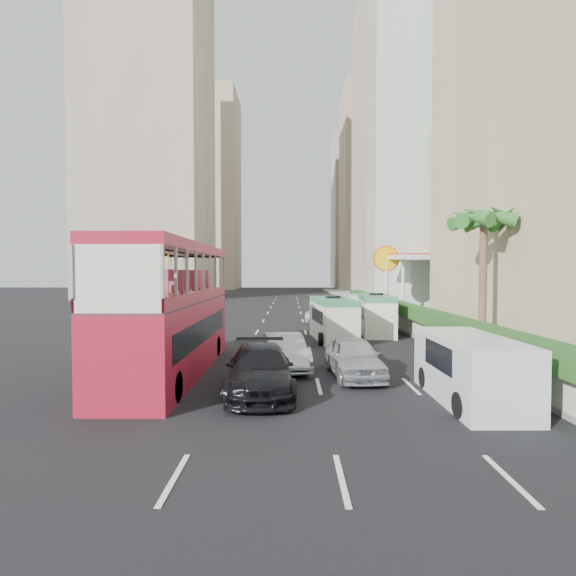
{
  "coord_description": "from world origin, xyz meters",
  "views": [
    {
      "loc": [
        -1.37,
        -17.43,
        3.95
      ],
      "look_at": [
        -1.5,
        4.0,
        3.2
      ],
      "focal_mm": 28.0,
      "sensor_mm": 36.0,
      "label": 1
    }
  ],
  "objects_px": {
    "car_silver_lane_a": "(285,369)",
    "panel_van_near": "(470,369)",
    "minibus_near": "(333,319)",
    "palm_tree": "(483,284)",
    "double_decker_bus": "(172,309)",
    "shell_station": "(417,286)",
    "panel_van_far": "(356,306)",
    "minibus_far": "(376,314)",
    "van_asset": "(323,322)",
    "car_black": "(260,393)",
    "car_silver_lane_b": "(354,377)"
  },
  "relations": [
    {
      "from": "car_black",
      "to": "van_asset",
      "type": "relative_size",
      "value": 1.04
    },
    {
      "from": "minibus_near",
      "to": "palm_tree",
      "type": "xyz_separation_m",
      "value": [
        6.73,
        -4.56,
        2.15
      ]
    },
    {
      "from": "minibus_near",
      "to": "double_decker_bus",
      "type": "bearing_deg",
      "value": -135.96
    },
    {
      "from": "car_black",
      "to": "minibus_far",
      "type": "xyz_separation_m",
      "value": [
        6.49,
        14.19,
        1.25
      ]
    },
    {
      "from": "car_silver_lane_b",
      "to": "panel_van_far",
      "type": "xyz_separation_m",
      "value": [
        3.44,
        23.13,
        0.96
      ]
    },
    {
      "from": "panel_van_near",
      "to": "shell_station",
      "type": "xyz_separation_m",
      "value": [
        5.89,
        26.83,
        1.75
      ]
    },
    {
      "from": "car_silver_lane_a",
      "to": "panel_van_near",
      "type": "height_order",
      "value": "panel_van_near"
    },
    {
      "from": "car_silver_lane_a",
      "to": "car_silver_lane_b",
      "type": "relative_size",
      "value": 0.98
    },
    {
      "from": "palm_tree",
      "to": "double_decker_bus",
      "type": "bearing_deg",
      "value": -163.84
    },
    {
      "from": "van_asset",
      "to": "shell_station",
      "type": "distance_m",
      "value": 10.38
    },
    {
      "from": "van_asset",
      "to": "minibus_near",
      "type": "height_order",
      "value": "minibus_near"
    },
    {
      "from": "double_decker_bus",
      "to": "panel_van_far",
      "type": "relative_size",
      "value": 2.3
    },
    {
      "from": "minibus_near",
      "to": "panel_van_far",
      "type": "distance_m",
      "value": 14.38
    },
    {
      "from": "minibus_near",
      "to": "palm_tree",
      "type": "height_order",
      "value": "palm_tree"
    },
    {
      "from": "palm_tree",
      "to": "shell_station",
      "type": "height_order",
      "value": "palm_tree"
    },
    {
      "from": "minibus_far",
      "to": "palm_tree",
      "type": "bearing_deg",
      "value": -59.06
    },
    {
      "from": "minibus_near",
      "to": "panel_van_near",
      "type": "distance_m",
      "value": 12.76
    },
    {
      "from": "van_asset",
      "to": "palm_tree",
      "type": "height_order",
      "value": "palm_tree"
    },
    {
      "from": "car_black",
      "to": "palm_tree",
      "type": "xyz_separation_m",
      "value": [
        10.18,
        6.86,
        3.38
      ]
    },
    {
      "from": "panel_van_near",
      "to": "panel_van_far",
      "type": "bearing_deg",
      "value": 88.73
    },
    {
      "from": "car_black",
      "to": "panel_van_near",
      "type": "relative_size",
      "value": 1.05
    },
    {
      "from": "palm_tree",
      "to": "minibus_near",
      "type": "bearing_deg",
      "value": 145.87
    },
    {
      "from": "car_silver_lane_a",
      "to": "minibus_far",
      "type": "bearing_deg",
      "value": 51.52
    },
    {
      "from": "double_decker_bus",
      "to": "minibus_far",
      "type": "height_order",
      "value": "double_decker_bus"
    },
    {
      "from": "minibus_far",
      "to": "palm_tree",
      "type": "distance_m",
      "value": 8.48
    },
    {
      "from": "shell_station",
      "to": "minibus_far",
      "type": "bearing_deg",
      "value": -116.79
    },
    {
      "from": "car_silver_lane_b",
      "to": "van_asset",
      "type": "height_order",
      "value": "car_silver_lane_b"
    },
    {
      "from": "minibus_near",
      "to": "palm_tree",
      "type": "relative_size",
      "value": 0.86
    },
    {
      "from": "minibus_near",
      "to": "panel_van_far",
      "type": "xyz_separation_m",
      "value": [
        3.39,
        13.98,
        -0.27
      ]
    },
    {
      "from": "car_silver_lane_a",
      "to": "panel_van_far",
      "type": "relative_size",
      "value": 0.89
    },
    {
      "from": "shell_station",
      "to": "palm_tree",
      "type": "bearing_deg",
      "value": -96.6
    },
    {
      "from": "car_silver_lane_b",
      "to": "van_asset",
      "type": "distance_m",
      "value": 18.78
    },
    {
      "from": "double_decker_bus",
      "to": "car_silver_lane_a",
      "type": "distance_m",
      "value": 5.13
    },
    {
      "from": "double_decker_bus",
      "to": "panel_van_near",
      "type": "relative_size",
      "value": 2.21
    },
    {
      "from": "van_asset",
      "to": "panel_van_far",
      "type": "relative_size",
      "value": 1.05
    },
    {
      "from": "car_silver_lane_a",
      "to": "panel_van_far",
      "type": "distance_m",
      "value": 22.59
    },
    {
      "from": "van_asset",
      "to": "car_black",
      "type": "bearing_deg",
      "value": -87.84
    },
    {
      "from": "van_asset",
      "to": "minibus_far",
      "type": "relative_size",
      "value": 0.9
    },
    {
      "from": "car_silver_lane_b",
      "to": "minibus_far",
      "type": "xyz_separation_m",
      "value": [
        3.09,
        11.93,
        1.25
      ]
    },
    {
      "from": "car_silver_lane_a",
      "to": "panel_van_near",
      "type": "distance_m",
      "value": 7.43
    },
    {
      "from": "double_decker_bus",
      "to": "panel_van_near",
      "type": "bearing_deg",
      "value": -20.75
    },
    {
      "from": "car_black",
      "to": "minibus_near",
      "type": "xyz_separation_m",
      "value": [
        3.46,
        11.42,
        1.23
      ]
    },
    {
      "from": "car_silver_lane_a",
      "to": "panel_van_near",
      "type": "xyz_separation_m",
      "value": [
        5.72,
        -4.63,
        1.0
      ]
    },
    {
      "from": "minibus_near",
      "to": "shell_station",
      "type": "height_order",
      "value": "shell_station"
    },
    {
      "from": "minibus_far",
      "to": "panel_van_near",
      "type": "bearing_deg",
      "value": -85.78
    },
    {
      "from": "double_decker_bus",
      "to": "shell_station",
      "type": "bearing_deg",
      "value": 55.18
    },
    {
      "from": "minibus_near",
      "to": "van_asset",
      "type": "bearing_deg",
      "value": 82.74
    },
    {
      "from": "panel_van_near",
      "to": "van_asset",
      "type": "bearing_deg",
      "value": 96.96
    },
    {
      "from": "panel_van_far",
      "to": "minibus_near",
      "type": "bearing_deg",
      "value": -103.67
    },
    {
      "from": "car_silver_lane_b",
      "to": "minibus_far",
      "type": "height_order",
      "value": "minibus_far"
    }
  ]
}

